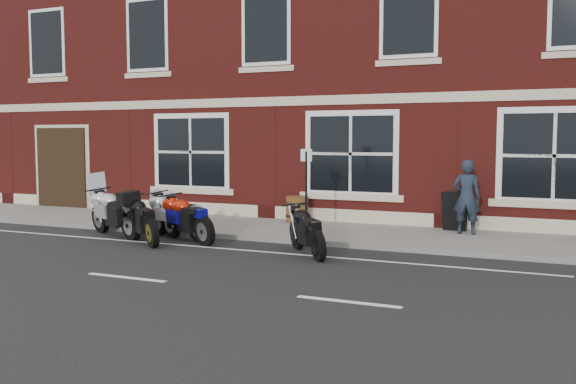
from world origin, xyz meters
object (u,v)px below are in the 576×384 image
(moto_sport_red, at_px, (188,217))
(moto_sport_silver, at_px, (178,214))
(pedestrian_left, at_px, (467,197))
(a_board_sign, at_px, (455,211))
(moto_sport_black, at_px, (143,218))
(moto_naked_black, at_px, (308,229))
(moto_touring_silver, at_px, (115,211))
(barrel_planter, at_px, (297,209))
(parking_sign, at_px, (306,185))

(moto_sport_red, height_order, moto_sport_silver, moto_sport_silver)
(moto_sport_silver, xyz_separation_m, pedestrian_left, (6.29, 2.67, 0.43))
(pedestrian_left, xyz_separation_m, a_board_sign, (-0.35, 0.50, -0.40))
(moto_sport_black, xyz_separation_m, pedestrian_left, (6.66, 3.51, 0.45))
(moto_naked_black, distance_m, pedestrian_left, 4.32)
(moto_touring_silver, xyz_separation_m, moto_naked_black, (5.26, -0.40, -0.10))
(a_board_sign, height_order, barrel_planter, a_board_sign)
(moto_sport_black, xyz_separation_m, barrel_planter, (2.17, 3.85, -0.09))
(moto_sport_silver, distance_m, moto_naked_black, 3.70)
(moto_naked_black, relative_size, barrel_planter, 2.33)
(moto_sport_silver, bearing_deg, moto_sport_black, 174.17)
(moto_sport_black, relative_size, moto_naked_black, 1.09)
(a_board_sign, bearing_deg, moto_touring_silver, -148.40)
(moto_touring_silver, distance_m, parking_sign, 4.74)
(moto_naked_black, bearing_deg, parking_sign, 73.08)
(moto_touring_silver, xyz_separation_m, pedestrian_left, (7.91, 2.98, 0.38))
(moto_touring_silver, height_order, pedestrian_left, pedestrian_left)
(moto_sport_black, relative_size, a_board_sign, 1.84)
(moto_sport_red, xyz_separation_m, moto_sport_black, (-0.84, -0.54, -0.01))
(moto_sport_red, xyz_separation_m, moto_sport_silver, (-0.47, 0.30, 0.01))
(moto_touring_silver, distance_m, moto_sport_black, 1.36)
(moto_touring_silver, height_order, moto_naked_black, moto_touring_silver)
(pedestrian_left, xyz_separation_m, barrel_planter, (-4.49, 0.34, -0.53))
(moto_sport_black, height_order, a_board_sign, a_board_sign)
(moto_sport_silver, bearing_deg, a_board_sign, -43.73)
(moto_sport_black, relative_size, pedestrian_left, 1.01)
(moto_sport_silver, relative_size, moto_naked_black, 1.32)
(moto_touring_silver, relative_size, moto_sport_red, 1.08)
(pedestrian_left, bearing_deg, moto_naked_black, 53.36)
(moto_sport_red, xyz_separation_m, pedestrian_left, (5.82, 2.97, 0.44))
(moto_naked_black, xyz_separation_m, pedestrian_left, (2.66, 3.38, 0.48))
(pedestrian_left, relative_size, a_board_sign, 1.82)
(moto_sport_silver, height_order, barrel_planter, moto_sport_silver)
(pedestrian_left, height_order, barrel_planter, pedestrian_left)
(moto_touring_silver, distance_m, moto_sport_silver, 1.65)
(moto_sport_red, height_order, moto_naked_black, moto_sport_red)
(parking_sign, bearing_deg, moto_sport_black, -146.47)
(moto_sport_black, height_order, moto_naked_black, moto_sport_black)
(moto_naked_black, bearing_deg, moto_sport_black, 141.48)
(a_board_sign, bearing_deg, parking_sign, -138.61)
(moto_sport_silver, distance_m, barrel_planter, 3.51)
(a_board_sign, xyz_separation_m, barrel_planter, (-4.15, -0.16, -0.13))
(moto_sport_silver, distance_m, parking_sign, 3.14)
(moto_sport_black, height_order, parking_sign, parking_sign)
(moto_touring_silver, xyz_separation_m, a_board_sign, (7.56, 3.48, -0.02))
(moto_sport_red, bearing_deg, moto_sport_black, 149.82)
(moto_sport_black, relative_size, barrel_planter, 2.55)
(moto_sport_red, height_order, pedestrian_left, pedestrian_left)
(pedestrian_left, bearing_deg, moto_sport_red, 28.58)
(pedestrian_left, bearing_deg, moto_sport_silver, 24.58)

